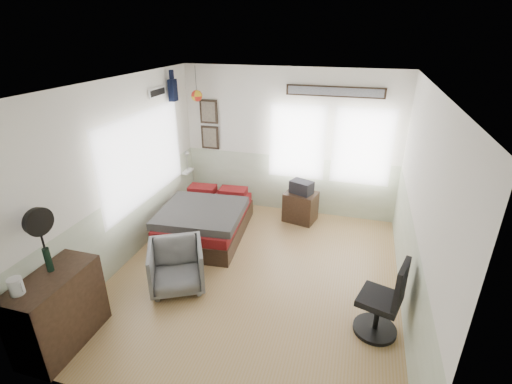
{
  "coord_description": "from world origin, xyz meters",
  "views": [
    {
      "loc": [
        1.24,
        -4.24,
        3.31
      ],
      "look_at": [
        -0.1,
        0.4,
        1.15
      ],
      "focal_mm": 26.0,
      "sensor_mm": 36.0,
      "label": 1
    }
  ],
  "objects_px": {
    "bed": "(206,220)",
    "dresser": "(59,310)",
    "task_chair": "(384,305)",
    "nightstand": "(300,207)",
    "armchair": "(177,266)"
  },
  "relations": [
    {
      "from": "dresser",
      "to": "task_chair",
      "type": "relative_size",
      "value": 0.99
    },
    {
      "from": "bed",
      "to": "dresser",
      "type": "distance_m",
      "value": 2.75
    },
    {
      "from": "dresser",
      "to": "armchair",
      "type": "distance_m",
      "value": 1.48
    },
    {
      "from": "bed",
      "to": "dresser",
      "type": "height_order",
      "value": "dresser"
    },
    {
      "from": "task_chair",
      "to": "nightstand",
      "type": "bearing_deg",
      "value": 135.6
    },
    {
      "from": "armchair",
      "to": "nightstand",
      "type": "bearing_deg",
      "value": 34.09
    },
    {
      "from": "nightstand",
      "to": "dresser",
      "type": "bearing_deg",
      "value": -106.98
    },
    {
      "from": "dresser",
      "to": "task_chair",
      "type": "xyz_separation_m",
      "value": [
        3.46,
        1.13,
        -0.04
      ]
    },
    {
      "from": "armchair",
      "to": "task_chair",
      "type": "bearing_deg",
      "value": -30.23
    },
    {
      "from": "armchair",
      "to": "bed",
      "type": "bearing_deg",
      "value": 69.74
    },
    {
      "from": "task_chair",
      "to": "bed",
      "type": "bearing_deg",
      "value": 168.3
    },
    {
      "from": "bed",
      "to": "armchair",
      "type": "relative_size",
      "value": 2.62
    },
    {
      "from": "armchair",
      "to": "task_chair",
      "type": "xyz_separation_m",
      "value": [
        2.68,
        -0.13,
        0.08
      ]
    },
    {
      "from": "dresser",
      "to": "nightstand",
      "type": "height_order",
      "value": "dresser"
    },
    {
      "from": "bed",
      "to": "armchair",
      "type": "bearing_deg",
      "value": -87.42
    }
  ]
}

